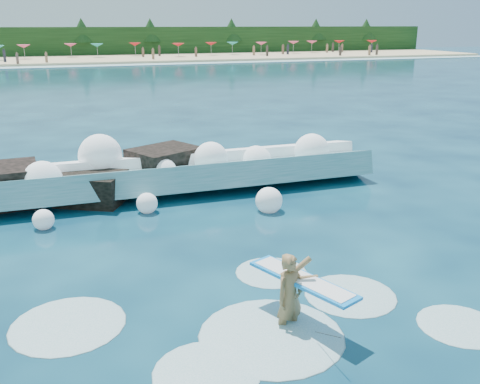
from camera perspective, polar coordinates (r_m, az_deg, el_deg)
The scene contains 11 objects.
ground at distance 13.00m, azimuth -3.37°, elevation -8.25°, with size 200.00×200.00×0.00m, color #072138.
beach at distance 89.49m, azimuth -17.70°, elevation 13.30°, with size 140.00×20.00×0.40m, color tan.
wet_band at distance 78.54m, azimuth -17.36°, elevation 12.72°, with size 140.00×5.00×0.08m, color silver.
treeline at distance 99.37m, azimuth -18.07°, elevation 14.94°, with size 140.00×4.00×5.00m, color black.
breaking_wave at distance 18.73m, azimuth -12.00°, elevation 1.31°, with size 17.65×2.77×1.52m.
rock_cluster at distance 18.90m, azimuth -16.88°, elevation 1.00°, with size 8.57×3.73×1.60m.
surfer_with_board at distance 10.57m, azimuth 5.66°, elevation -10.72°, with size 1.43×2.94×1.79m.
wave_spray at distance 18.51m, azimuth -11.09°, elevation 2.62°, with size 15.02×5.04×2.11m.
surf_foam at distance 10.85m, azimuth 1.20°, elevation -13.84°, with size 9.21×5.07×0.14m.
beach_umbrellas at distance 91.32m, azimuth -17.87°, elevation 14.64°, with size 114.19×6.50×0.50m.
beachgoers at distance 87.45m, azimuth -12.38°, elevation 14.23°, with size 104.77×13.34×1.93m.
Camera 1 is at (-3.14, -11.27, 5.66)m, focal length 40.00 mm.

